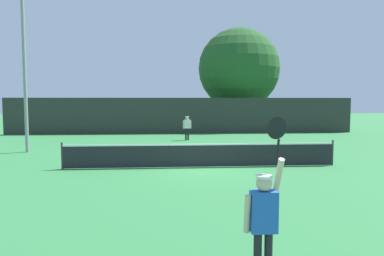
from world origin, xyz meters
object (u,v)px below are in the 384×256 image
player_receiving (187,126)px  tennis_ball (210,164)px  player_serving (264,213)px  large_tree (239,69)px  light_pole (24,56)px  parked_car_near (105,120)px

player_receiving → tennis_ball: bearing=92.5°
player_serving → large_tree: 29.62m
tennis_ball → light_pole: size_ratio=0.01×
player_serving → tennis_ball: bearing=87.3°
player_serving → player_receiving: 19.38m
tennis_ball → large_tree: size_ratio=0.01×
large_tree → parked_car_near: 13.98m
tennis_ball → large_tree: 20.24m
large_tree → tennis_ball: bearing=-105.2°
player_serving → parked_car_near: (-7.38, 30.63, -0.32)m
player_receiving → tennis_ball: size_ratio=24.24×
player_serving → tennis_ball: (0.47, 9.98, -1.06)m
player_receiving → light_pole: (-8.77, -5.04, 4.04)m
light_pole → player_receiving: bearing=29.9°
player_serving → light_pole: (-8.71, 14.34, 3.95)m
parked_car_near → player_receiving: bearing=-54.4°
player_receiving → light_pole: 10.89m
player_serving → large_tree: large_tree is taller
player_serving → light_pole: size_ratio=0.28×
player_serving → tennis_ball: player_serving is taller
player_receiving → parked_car_near: 13.49m
player_receiving → large_tree: (5.50, 9.34, 4.71)m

